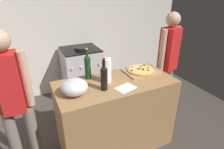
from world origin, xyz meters
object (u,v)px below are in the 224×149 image
at_px(pizza, 141,70).
at_px(wine_bottle_amber, 104,77).
at_px(mixing_bowl, 75,87).
at_px(paper_towel_roll, 106,70).
at_px(wine_bottle_green, 88,66).
at_px(person_in_stripes, 14,100).
at_px(person_in_red, 168,61).
at_px(stove, 82,73).

distance_m(pizza, wine_bottle_amber, 0.63).
relative_size(pizza, mixing_bowl, 1.28).
distance_m(pizza, paper_towel_roll, 0.51).
xyz_separation_m(pizza, paper_towel_roll, (-0.49, -0.05, 0.11)).
relative_size(pizza, wine_bottle_amber, 0.97).
height_order(wine_bottle_green, person_in_stripes, person_in_stripes).
bearing_deg(mixing_bowl, person_in_red, 12.58).
relative_size(paper_towel_roll, stove, 0.29).
bearing_deg(stove, wine_bottle_green, -101.87).
height_order(pizza, mixing_bowl, mixing_bowl).
height_order(wine_bottle_amber, stove, wine_bottle_amber).
bearing_deg(wine_bottle_green, stove, 78.13).
xyz_separation_m(stove, person_in_red, (0.98, -1.11, 0.46)).
bearing_deg(person_in_red, wine_bottle_amber, -162.60).
height_order(mixing_bowl, wine_bottle_green, wine_bottle_green).
bearing_deg(wine_bottle_green, paper_towel_roll, -45.50).
xyz_separation_m(mixing_bowl, wine_bottle_amber, (0.30, -0.04, 0.06)).
xyz_separation_m(mixing_bowl, person_in_stripes, (-0.56, 0.18, -0.10)).
height_order(mixing_bowl, person_in_stripes, person_in_stripes).
xyz_separation_m(wine_bottle_amber, stove, (0.18, 1.47, -0.60)).
height_order(mixing_bowl, paper_towel_roll, paper_towel_roll).
xyz_separation_m(wine_bottle_amber, person_in_stripes, (-0.86, 0.21, -0.16)).
distance_m(wine_bottle_amber, stove, 1.60).
relative_size(mixing_bowl, stove, 0.28).
relative_size(wine_bottle_green, person_in_stripes, 0.23).
bearing_deg(mixing_bowl, wine_bottle_green, 49.98).
bearing_deg(stove, person_in_red, -48.36).
xyz_separation_m(mixing_bowl, person_in_red, (1.46, 0.33, -0.08)).
relative_size(wine_bottle_green, wine_bottle_amber, 1.05).
relative_size(paper_towel_roll, wine_bottle_amber, 0.80).
bearing_deg(wine_bottle_green, person_in_red, 2.09).
height_order(wine_bottle_amber, person_in_red, person_in_red).
distance_m(stove, person_in_stripes, 1.69).
bearing_deg(wine_bottle_amber, wine_bottle_green, 101.64).
xyz_separation_m(mixing_bowl, paper_towel_roll, (0.40, 0.12, 0.06)).
relative_size(paper_towel_roll, wine_bottle_green, 0.76).
xyz_separation_m(paper_towel_roll, person_in_red, (1.07, 0.21, -0.13)).
height_order(mixing_bowl, stove, mixing_bowl).
bearing_deg(paper_towel_roll, pizza, 5.41).
distance_m(paper_towel_roll, wine_bottle_amber, 0.18).
bearing_deg(person_in_red, pizza, -164.15).
relative_size(wine_bottle_green, person_in_red, 0.23).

